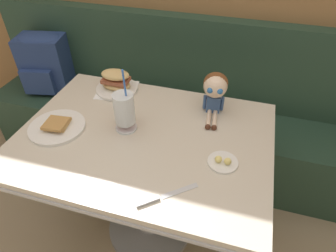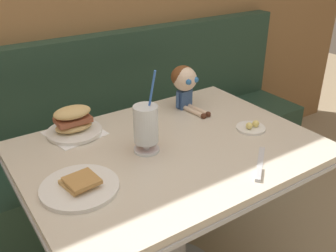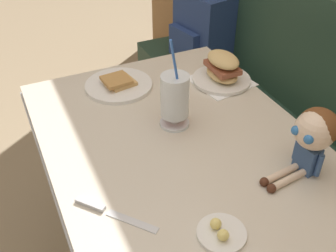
% 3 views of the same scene
% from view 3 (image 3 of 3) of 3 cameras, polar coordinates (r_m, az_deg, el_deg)
% --- Properties ---
extents(booth_bench, '(2.60, 0.48, 1.00)m').
position_cam_3_polar(booth_bench, '(1.82, 19.72, -6.96)').
color(booth_bench, '#233D2D').
rests_on(booth_bench, ground).
extents(diner_table, '(1.11, 0.81, 0.74)m').
position_cam_3_polar(diner_table, '(1.38, 1.70, -8.63)').
color(diner_table, beige).
rests_on(diner_table, ground).
extents(toast_plate, '(0.25, 0.25, 0.04)m').
position_cam_3_polar(toast_plate, '(1.51, -7.00, 5.87)').
color(toast_plate, white).
rests_on(toast_plate, diner_table).
extents(milkshake_glass, '(0.10, 0.10, 0.31)m').
position_cam_3_polar(milkshake_glass, '(1.26, 0.97, 4.01)').
color(milkshake_glass, silver).
rests_on(milkshake_glass, diner_table).
extents(sandwich_plate, '(0.23, 0.23, 0.12)m').
position_cam_3_polar(sandwich_plate, '(1.53, 7.67, 7.74)').
color(sandwich_plate, white).
rests_on(sandwich_plate, diner_table).
extents(butter_saucer, '(0.12, 0.12, 0.04)m').
position_cam_3_polar(butter_saucer, '(1.00, 7.50, -14.71)').
color(butter_saucer, white).
rests_on(butter_saucer, diner_table).
extents(butter_knife, '(0.19, 0.17, 0.01)m').
position_cam_3_polar(butter_knife, '(1.06, -9.38, -11.47)').
color(butter_knife, silver).
rests_on(butter_knife, diner_table).
extents(seated_doll, '(0.12, 0.22, 0.20)m').
position_cam_3_polar(seated_doll, '(1.13, 19.96, -1.00)').
color(seated_doll, '#385689').
rests_on(seated_doll, diner_table).
extents(backpack, '(0.33, 0.29, 0.41)m').
position_cam_3_polar(backpack, '(2.25, 4.97, 14.17)').
color(backpack, navy).
rests_on(backpack, booth_bench).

